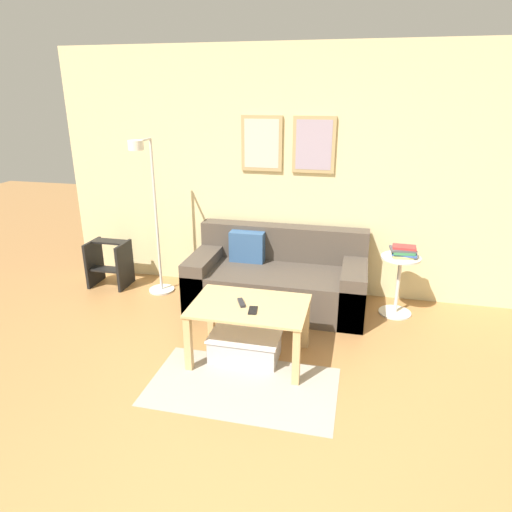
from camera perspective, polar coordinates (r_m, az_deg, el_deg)
The scene contains 11 objects.
wall_back at distance 4.81m, azimuth 7.43°, elevation 9.97°, with size 5.60×0.09×2.55m.
area_rug at distance 3.58m, azimuth -1.70°, elevation -15.94°, with size 1.41×0.80×0.01m, color #A39989.
couch at distance 4.71m, azimuth 2.68°, elevation -2.95°, with size 1.77×0.86×0.77m.
coffee_table at distance 3.72m, azimuth -0.81°, elevation -7.36°, with size 0.93×0.63×0.49m.
storage_bin at distance 3.85m, azimuth -1.40°, elevation -11.23°, with size 0.58×0.35×0.22m.
floor_lamp at distance 4.81m, azimuth -13.06°, elevation 5.12°, with size 0.28×0.52×1.67m.
side_table at distance 4.67m, azimuth 17.38°, elevation -2.85°, with size 0.38×0.38×0.60m.
book_stack at distance 4.57m, azimuth 17.96°, elevation 0.55°, with size 0.27×0.19×0.11m.
remote_control at distance 3.69m, azimuth -1.84°, elevation -5.85°, with size 0.04×0.15×0.02m, color #232328.
cell_phone at distance 3.58m, azimuth -0.40°, elevation -6.80°, with size 0.07×0.14×0.01m, color black.
step_stool at distance 5.41m, azimuth -17.87°, elevation -0.77°, with size 0.42×0.35×0.52m.
Camera 1 is at (0.48, -1.52, 2.11)m, focal length 32.00 mm.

